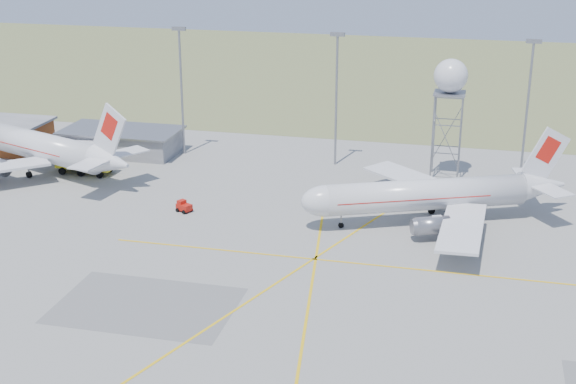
% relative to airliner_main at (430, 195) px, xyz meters
% --- Properties ---
extents(grass_strip, '(400.00, 120.00, 0.03)m').
position_rel_airliner_main_xyz_m(grass_strip, '(-6.01, 95.32, -3.63)').
color(grass_strip, '#566638').
rests_on(grass_strip, ground).
extents(building_grey, '(19.00, 10.00, 3.90)m').
position_rel_airliner_main_xyz_m(building_grey, '(-51.01, 19.32, -1.67)').
color(building_grey, gray).
rests_on(building_grey, ground).
extents(mast_a, '(2.20, 0.50, 20.50)m').
position_rel_airliner_main_xyz_m(mast_a, '(-41.01, 21.32, 8.43)').
color(mast_a, gray).
rests_on(mast_a, ground).
extents(mast_b, '(2.20, 0.50, 20.50)m').
position_rel_airliner_main_xyz_m(mast_b, '(-16.01, 21.32, 8.43)').
color(mast_b, gray).
rests_on(mast_b, ground).
extents(mast_c, '(2.20, 0.50, 20.50)m').
position_rel_airliner_main_xyz_m(mast_c, '(11.99, 21.32, 8.43)').
color(mast_c, gray).
rests_on(mast_c, ground).
extents(airliner_main, '(33.40, 31.19, 11.89)m').
position_rel_airliner_main_xyz_m(airliner_main, '(0.00, 0.00, 0.00)').
color(airliner_main, silver).
rests_on(airliner_main, ground).
extents(airliner_far, '(36.25, 33.99, 12.78)m').
position_rel_airliner_main_xyz_m(airliner_far, '(-59.35, 7.45, 0.27)').
color(airliner_far, silver).
rests_on(airliner_far, ground).
extents(radar_tower, '(4.87, 4.87, 17.65)m').
position_rel_airliner_main_xyz_m(radar_tower, '(0.94, 19.10, 6.26)').
color(radar_tower, gray).
rests_on(radar_tower, ground).
extents(fire_truck, '(8.87, 3.76, 3.51)m').
position_rel_airliner_main_xyz_m(fire_truck, '(-51.55, 8.07, -1.96)').
color(fire_truck, yellow).
rests_on(fire_truck, ground).
extents(baggage_tug, '(2.30, 2.19, 1.51)m').
position_rel_airliner_main_xyz_m(baggage_tug, '(-31.65, -3.79, -3.07)').
color(baggage_tug, '#AE160C').
rests_on(baggage_tug, ground).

